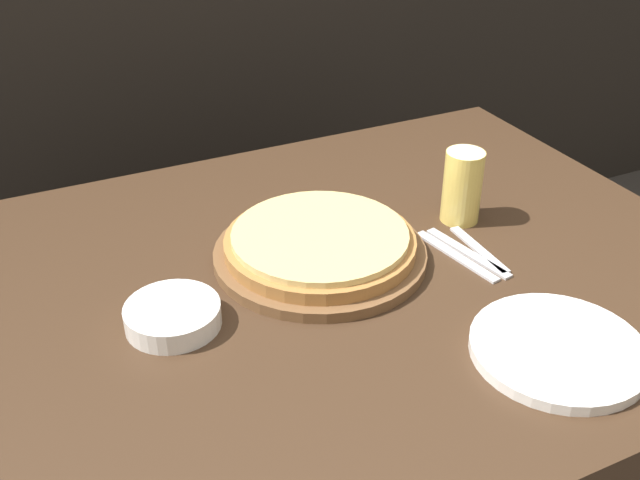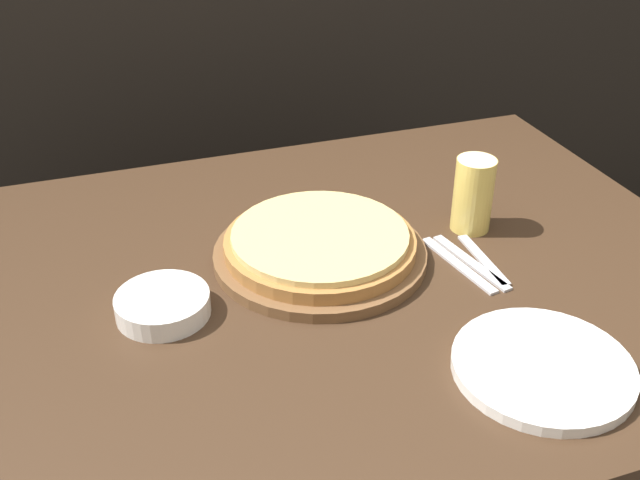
{
  "view_description": "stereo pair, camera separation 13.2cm",
  "coord_description": "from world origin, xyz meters",
  "px_view_note": "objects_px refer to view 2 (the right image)",
  "views": [
    {
      "loc": [
        -0.53,
        -0.96,
        1.44
      ],
      "look_at": [
        -0.05,
        0.05,
        0.76
      ],
      "focal_mm": 42.0,
      "sensor_mm": 36.0,
      "label": 1
    },
    {
      "loc": [
        -0.41,
        -1.01,
        1.44
      ],
      "look_at": [
        -0.05,
        0.05,
        0.76
      ],
      "focal_mm": 42.0,
      "sensor_mm": 36.0,
      "label": 2
    }
  ],
  "objects_px": {
    "beer_glass": "(473,192)",
    "dinner_knife": "(471,262)",
    "fork": "(458,265)",
    "spoon": "(483,260)",
    "dinner_plate": "(543,367)",
    "side_bowl": "(163,305)",
    "pizza_on_board": "(320,247)"
  },
  "relations": [
    {
      "from": "pizza_on_board",
      "to": "side_bowl",
      "type": "distance_m",
      "value": 0.3
    },
    {
      "from": "pizza_on_board",
      "to": "side_bowl",
      "type": "height_order",
      "value": "pizza_on_board"
    },
    {
      "from": "dinner_plate",
      "to": "fork",
      "type": "bearing_deg",
      "value": 86.5
    },
    {
      "from": "pizza_on_board",
      "to": "fork",
      "type": "bearing_deg",
      "value": -24.26
    },
    {
      "from": "side_bowl",
      "to": "dinner_knife",
      "type": "bearing_deg",
      "value": -3.08
    },
    {
      "from": "fork",
      "to": "dinner_knife",
      "type": "bearing_deg",
      "value": 0.0
    },
    {
      "from": "dinner_plate",
      "to": "fork",
      "type": "distance_m",
      "value": 0.29
    },
    {
      "from": "dinner_plate",
      "to": "spoon",
      "type": "relative_size",
      "value": 1.56
    },
    {
      "from": "beer_glass",
      "to": "dinner_knife",
      "type": "relative_size",
      "value": 0.73
    },
    {
      "from": "side_bowl",
      "to": "fork",
      "type": "distance_m",
      "value": 0.51
    },
    {
      "from": "fork",
      "to": "dinner_plate",
      "type": "bearing_deg",
      "value": -93.5
    },
    {
      "from": "pizza_on_board",
      "to": "side_bowl",
      "type": "bearing_deg",
      "value": -166.1
    },
    {
      "from": "side_bowl",
      "to": "spoon",
      "type": "distance_m",
      "value": 0.56
    },
    {
      "from": "beer_glass",
      "to": "dinner_knife",
      "type": "bearing_deg",
      "value": -117.48
    },
    {
      "from": "fork",
      "to": "spoon",
      "type": "bearing_deg",
      "value": 0.0
    },
    {
      "from": "beer_glass",
      "to": "fork",
      "type": "xyz_separation_m",
      "value": [
        -0.08,
        -0.11,
        -0.08
      ]
    },
    {
      "from": "side_bowl",
      "to": "beer_glass",
      "type": "bearing_deg",
      "value": 7.95
    },
    {
      "from": "dinner_plate",
      "to": "side_bowl",
      "type": "relative_size",
      "value": 1.74
    },
    {
      "from": "side_bowl",
      "to": "fork",
      "type": "relative_size",
      "value": 0.76
    },
    {
      "from": "beer_glass",
      "to": "dinner_knife",
      "type": "xyz_separation_m",
      "value": [
        -0.06,
        -0.11,
        -0.08
      ]
    },
    {
      "from": "beer_glass",
      "to": "side_bowl",
      "type": "relative_size",
      "value": 0.95
    },
    {
      "from": "fork",
      "to": "spoon",
      "type": "relative_size",
      "value": 1.17
    },
    {
      "from": "fork",
      "to": "spoon",
      "type": "height_order",
      "value": "same"
    },
    {
      "from": "side_bowl",
      "to": "dinner_knife",
      "type": "xyz_separation_m",
      "value": [
        0.54,
        -0.03,
        -0.02
      ]
    },
    {
      "from": "dinner_knife",
      "to": "fork",
      "type": "bearing_deg",
      "value": -180.0
    },
    {
      "from": "dinner_plate",
      "to": "fork",
      "type": "relative_size",
      "value": 1.33
    },
    {
      "from": "dinner_plate",
      "to": "dinner_knife",
      "type": "distance_m",
      "value": 0.29
    },
    {
      "from": "beer_glass",
      "to": "dinner_knife",
      "type": "height_order",
      "value": "beer_glass"
    },
    {
      "from": "pizza_on_board",
      "to": "side_bowl",
      "type": "relative_size",
      "value": 2.52
    },
    {
      "from": "dinner_plate",
      "to": "fork",
      "type": "height_order",
      "value": "dinner_plate"
    },
    {
      "from": "pizza_on_board",
      "to": "dinner_knife",
      "type": "relative_size",
      "value": 1.92
    },
    {
      "from": "beer_glass",
      "to": "dinner_plate",
      "type": "bearing_deg",
      "value": -104.15
    }
  ]
}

